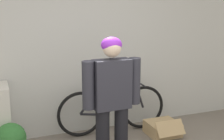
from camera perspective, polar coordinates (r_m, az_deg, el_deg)
wall_back at (r=4.56m, az=-7.79°, el=4.11°), size 8.00×0.07×2.60m
person at (r=3.55m, az=-0.01°, el=-4.93°), size 0.69×0.23×1.57m
bicycle at (r=4.73m, az=0.10°, el=-7.18°), size 1.68×0.46×0.76m
cardboard_box at (r=4.79m, az=9.26°, el=-10.48°), size 0.45×0.51×0.28m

